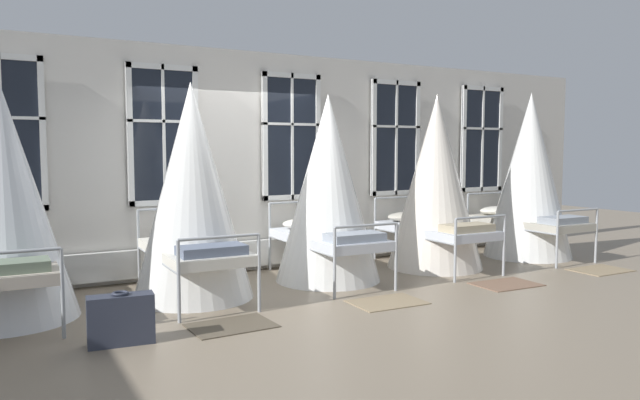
{
  "coord_description": "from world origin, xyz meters",
  "views": [
    {
      "loc": [
        -2.92,
        -6.6,
        1.7
      ],
      "look_at": [
        0.8,
        0.08,
        1.06
      ],
      "focal_mm": 33.64,
      "sensor_mm": 36.0,
      "label": 1
    }
  ],
  "objects_px": {
    "cot_fifth": "(436,184)",
    "cot_sixth": "(529,177)",
    "suitcase_dark": "(121,319)",
    "cot_third": "(192,194)",
    "cot_second": "(3,204)",
    "cot_fourth": "(328,191)"
  },
  "relations": [
    {
      "from": "cot_fifth",
      "to": "cot_sixth",
      "type": "xyz_separation_m",
      "value": [
        1.9,
        -0.01,
        0.05
      ]
    },
    {
      "from": "suitcase_dark",
      "to": "cot_third",
      "type": "bearing_deg",
      "value": 57.31
    },
    {
      "from": "cot_second",
      "to": "cot_third",
      "type": "distance_m",
      "value": 1.91
    },
    {
      "from": "cot_second",
      "to": "suitcase_dark",
      "type": "relative_size",
      "value": 4.14
    },
    {
      "from": "cot_third",
      "to": "cot_fourth",
      "type": "bearing_deg",
      "value": -87.07
    },
    {
      "from": "cot_sixth",
      "to": "suitcase_dark",
      "type": "distance_m",
      "value": 6.79
    },
    {
      "from": "cot_sixth",
      "to": "cot_fourth",
      "type": "bearing_deg",
      "value": 90.3
    },
    {
      "from": "suitcase_dark",
      "to": "cot_fifth",
      "type": "bearing_deg",
      "value": 22.61
    },
    {
      "from": "cot_third",
      "to": "cot_fifth",
      "type": "distance_m",
      "value": 3.61
    },
    {
      "from": "cot_second",
      "to": "cot_sixth",
      "type": "relative_size",
      "value": 0.92
    },
    {
      "from": "cot_second",
      "to": "cot_sixth",
      "type": "height_order",
      "value": "cot_sixth"
    },
    {
      "from": "cot_sixth",
      "to": "cot_fifth",
      "type": "bearing_deg",
      "value": 90.3
    },
    {
      "from": "cot_second",
      "to": "suitcase_dark",
      "type": "distance_m",
      "value": 1.86
    },
    {
      "from": "cot_sixth",
      "to": "suitcase_dark",
      "type": "relative_size",
      "value": 4.5
    },
    {
      "from": "cot_third",
      "to": "cot_fifth",
      "type": "xyz_separation_m",
      "value": [
        3.6,
        0.06,
        0.01
      ]
    },
    {
      "from": "cot_second",
      "to": "suitcase_dark",
      "type": "xyz_separation_m",
      "value": [
        0.84,
        -1.36,
        -0.94
      ]
    },
    {
      "from": "cot_fifth",
      "to": "cot_second",
      "type": "bearing_deg",
      "value": 91.08
    },
    {
      "from": "cot_second",
      "to": "cot_sixth",
      "type": "distance_m",
      "value": 7.41
    },
    {
      "from": "cot_fifth",
      "to": "cot_fourth",
      "type": "bearing_deg",
      "value": 90.51
    },
    {
      "from": "cot_third",
      "to": "cot_sixth",
      "type": "bearing_deg",
      "value": -88.79
    },
    {
      "from": "cot_second",
      "to": "cot_fifth",
      "type": "height_order",
      "value": "cot_fifth"
    },
    {
      "from": "cot_fourth",
      "to": "suitcase_dark",
      "type": "relative_size",
      "value": 4.18
    }
  ]
}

